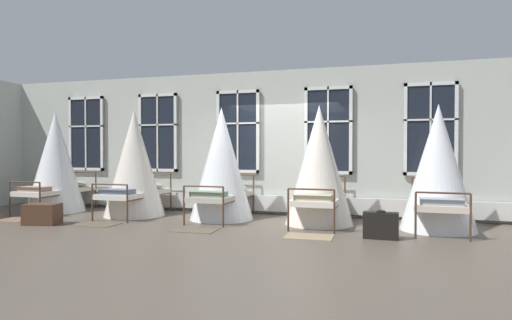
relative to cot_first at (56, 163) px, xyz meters
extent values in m
plane|color=brown|center=(5.24, -0.07, -1.15)|extent=(27.63, 27.63, 0.00)
cube|color=#B2B7AD|center=(5.24, 1.19, 0.48)|extent=(14.81, 0.10, 3.27)
cube|color=black|center=(0.02, 1.08, 0.74)|extent=(1.05, 0.02, 1.91)
cube|color=silver|center=(0.02, 1.08, -0.18)|extent=(1.05, 0.06, 0.07)
cube|color=silver|center=(0.02, 1.08, 1.66)|extent=(1.05, 0.06, 0.07)
cube|color=silver|center=(-0.47, 1.08, 0.74)|extent=(0.07, 0.06, 1.91)
cube|color=silver|center=(0.51, 1.08, 0.74)|extent=(0.07, 0.06, 1.91)
cube|color=silver|center=(0.02, 1.08, 0.74)|extent=(0.04, 0.06, 1.91)
cube|color=silver|center=(0.02, 1.08, 0.93)|extent=(1.05, 0.06, 0.04)
cube|color=black|center=(2.11, 1.08, 0.74)|extent=(1.05, 0.02, 1.91)
cube|color=silver|center=(2.11, 1.08, -0.18)|extent=(1.05, 0.06, 0.07)
cube|color=silver|center=(2.11, 1.08, 1.66)|extent=(1.05, 0.06, 0.07)
cube|color=silver|center=(1.62, 1.08, 0.74)|extent=(0.07, 0.06, 1.91)
cube|color=silver|center=(2.59, 1.08, 0.74)|extent=(0.07, 0.06, 1.91)
cube|color=silver|center=(2.11, 1.08, 0.74)|extent=(0.04, 0.06, 1.91)
cube|color=silver|center=(2.11, 1.08, 0.93)|extent=(1.05, 0.06, 0.04)
cube|color=black|center=(4.19, 1.08, 0.74)|extent=(1.05, 0.02, 1.91)
cube|color=silver|center=(4.19, 1.08, -0.18)|extent=(1.05, 0.06, 0.07)
cube|color=silver|center=(4.19, 1.08, 1.66)|extent=(1.05, 0.06, 0.07)
cube|color=silver|center=(3.71, 1.08, 0.74)|extent=(0.07, 0.06, 1.91)
cube|color=silver|center=(4.68, 1.08, 0.74)|extent=(0.07, 0.06, 1.91)
cube|color=silver|center=(4.19, 1.08, 0.74)|extent=(0.04, 0.06, 1.91)
cube|color=silver|center=(4.19, 1.08, 0.93)|extent=(1.05, 0.06, 0.04)
cube|color=black|center=(6.28, 1.08, 0.74)|extent=(1.05, 0.02, 1.91)
cube|color=silver|center=(6.28, 1.08, -0.18)|extent=(1.05, 0.06, 0.07)
cube|color=silver|center=(6.28, 1.08, 1.66)|extent=(1.05, 0.06, 0.07)
cube|color=silver|center=(5.79, 1.08, 0.74)|extent=(0.07, 0.06, 1.91)
cube|color=silver|center=(6.77, 1.08, 0.74)|extent=(0.07, 0.06, 1.91)
cube|color=silver|center=(6.28, 1.08, 0.74)|extent=(0.04, 0.06, 1.91)
cube|color=silver|center=(6.28, 1.08, 0.93)|extent=(1.05, 0.06, 0.04)
cube|color=black|center=(8.37, 1.08, 0.74)|extent=(1.05, 0.02, 1.91)
cube|color=silver|center=(8.37, 1.08, -0.18)|extent=(1.05, 0.06, 0.07)
cube|color=silver|center=(8.37, 1.08, 1.66)|extent=(1.05, 0.06, 0.07)
cube|color=silver|center=(7.88, 1.08, 0.74)|extent=(0.07, 0.06, 1.91)
cube|color=silver|center=(8.86, 1.08, 0.74)|extent=(0.07, 0.06, 1.91)
cube|color=silver|center=(8.37, 1.08, 0.74)|extent=(0.04, 0.06, 1.91)
cube|color=silver|center=(8.37, 1.08, 0.93)|extent=(1.05, 0.06, 0.04)
cube|color=silver|center=(5.24, 1.06, -0.90)|extent=(11.04, 0.10, 0.36)
cylinder|color=#4C3323|center=(-0.40, 0.93, -0.70)|extent=(0.04, 0.04, 0.89)
cylinder|color=#4C3323|center=(0.42, 0.92, -0.70)|extent=(0.04, 0.04, 0.89)
cylinder|color=#4C3323|center=(-0.42, -0.93, -0.77)|extent=(0.04, 0.04, 0.76)
cylinder|color=#4C3323|center=(0.40, -0.93, -0.77)|extent=(0.04, 0.04, 0.76)
cylinder|color=#4C3323|center=(-0.41, 0.00, -0.72)|extent=(0.05, 1.85, 0.03)
cylinder|color=#4C3323|center=(0.41, -0.01, -0.72)|extent=(0.05, 1.85, 0.03)
cylinder|color=#4C3323|center=(0.01, 0.93, -0.26)|extent=(0.82, 0.04, 0.03)
cylinder|color=#4C3323|center=(-0.01, -0.93, -0.39)|extent=(0.82, 0.04, 0.03)
cube|color=silver|center=(0.00, 0.00, -0.66)|extent=(0.86, 1.88, 0.11)
ellipsoid|color=#B7B2A3|center=(0.01, 0.69, -0.54)|extent=(0.63, 0.41, 0.14)
cube|color=gray|center=(-0.01, -0.67, -0.56)|extent=(0.68, 0.37, 0.10)
cone|color=white|center=(0.00, 0.00, 0.04)|extent=(1.34, 1.34, 2.37)
cylinder|color=#4C3323|center=(1.73, 0.90, -0.70)|extent=(0.04, 0.04, 0.89)
cylinder|color=#4C3323|center=(2.55, 0.91, -0.70)|extent=(0.04, 0.04, 0.89)
cylinder|color=#4C3323|center=(1.74, -0.95, -0.77)|extent=(0.04, 0.04, 0.76)
cylinder|color=#4C3323|center=(2.56, -0.95, -0.77)|extent=(0.04, 0.04, 0.76)
cylinder|color=#4C3323|center=(1.73, -0.03, -0.72)|extent=(0.04, 1.85, 0.03)
cylinder|color=#4C3323|center=(2.55, -0.02, -0.72)|extent=(0.04, 1.85, 0.03)
cylinder|color=#4C3323|center=(2.14, 0.90, -0.26)|extent=(0.82, 0.04, 0.03)
cylinder|color=#4C3323|center=(2.15, -0.95, -0.39)|extent=(0.82, 0.04, 0.03)
cube|color=silver|center=(2.14, -0.02, -0.66)|extent=(0.85, 1.88, 0.11)
ellipsoid|color=#B7B2A3|center=(2.14, 0.66, -0.54)|extent=(0.63, 0.40, 0.14)
cube|color=slate|center=(2.15, -0.69, -0.56)|extent=(0.68, 0.36, 0.10)
cone|color=silver|center=(2.14, -0.02, 0.03)|extent=(1.34, 1.34, 2.36)
cylinder|color=#4C3323|center=(3.78, 1.00, -0.70)|extent=(0.04, 0.04, 0.89)
cylinder|color=#4C3323|center=(4.60, 0.99, -0.70)|extent=(0.04, 0.04, 0.89)
cylinder|color=#4C3323|center=(3.76, -0.85, -0.77)|extent=(0.04, 0.04, 0.76)
cylinder|color=#4C3323|center=(4.58, -0.86, -0.77)|extent=(0.04, 0.04, 0.76)
cylinder|color=#4C3323|center=(3.77, 0.07, -0.72)|extent=(0.06, 1.85, 0.03)
cylinder|color=#4C3323|center=(4.59, 0.06, -0.72)|extent=(0.06, 1.85, 0.03)
cylinder|color=#4C3323|center=(4.19, 1.00, -0.26)|extent=(0.82, 0.04, 0.03)
cylinder|color=#4C3323|center=(4.17, -0.86, -0.39)|extent=(0.82, 0.04, 0.03)
cube|color=#B7B2A3|center=(4.18, 0.07, -0.66)|extent=(0.87, 1.89, 0.11)
ellipsoid|color=silver|center=(4.19, 0.76, -0.54)|extent=(0.64, 0.41, 0.14)
cube|color=slate|center=(4.17, -0.60, -0.56)|extent=(0.68, 0.37, 0.10)
cone|color=white|center=(4.18, 0.07, 0.03)|extent=(1.34, 1.34, 2.36)
cylinder|color=#4C3323|center=(5.84, 0.96, -0.70)|extent=(0.04, 0.04, 0.89)
cylinder|color=#4C3323|center=(6.66, 0.96, -0.70)|extent=(0.04, 0.04, 0.89)
cylinder|color=#4C3323|center=(5.84, -0.89, -0.77)|extent=(0.04, 0.04, 0.76)
cylinder|color=#4C3323|center=(6.66, -0.89, -0.77)|extent=(0.04, 0.04, 0.76)
cylinder|color=#4C3323|center=(5.84, 0.04, -0.72)|extent=(0.03, 1.85, 0.03)
cylinder|color=#4C3323|center=(6.66, 0.04, -0.72)|extent=(0.03, 1.85, 0.03)
cylinder|color=#4C3323|center=(6.25, 0.96, -0.26)|extent=(0.82, 0.03, 0.03)
cylinder|color=#4C3323|center=(6.25, -0.89, -0.39)|extent=(0.82, 0.03, 0.03)
cube|color=silver|center=(6.25, 0.04, -0.66)|extent=(0.84, 1.88, 0.11)
ellipsoid|color=silver|center=(6.25, 0.72, -0.54)|extent=(0.63, 0.40, 0.14)
cube|color=tan|center=(6.25, -0.63, -0.56)|extent=(0.68, 0.36, 0.10)
cone|color=silver|center=(6.25, 0.04, 0.02)|extent=(1.34, 1.34, 2.34)
cylinder|color=#4C3323|center=(8.02, 0.92, -0.70)|extent=(0.04, 0.04, 0.89)
cylinder|color=#4C3323|center=(8.84, 0.91, -0.70)|extent=(0.04, 0.04, 0.89)
cylinder|color=#4C3323|center=(7.99, -0.93, -0.77)|extent=(0.04, 0.04, 0.76)
cylinder|color=#4C3323|center=(8.81, -0.95, -0.77)|extent=(0.04, 0.04, 0.76)
cylinder|color=#4C3323|center=(8.01, 0.00, -0.72)|extent=(0.07, 1.85, 0.03)
cylinder|color=#4C3323|center=(8.82, -0.02, -0.72)|extent=(0.07, 1.85, 0.03)
cylinder|color=#4C3323|center=(8.43, 0.92, -0.26)|extent=(0.82, 0.05, 0.03)
cylinder|color=#4C3323|center=(8.40, -0.94, -0.39)|extent=(0.82, 0.05, 0.03)
cube|color=beige|center=(8.41, -0.01, -0.66)|extent=(0.88, 1.89, 0.11)
ellipsoid|color=beige|center=(8.43, 0.68, -0.54)|extent=(0.64, 0.41, 0.14)
cube|color=#8C939E|center=(8.40, -0.68, -0.56)|extent=(0.68, 0.37, 0.10)
cone|color=white|center=(8.41, -0.01, 0.00)|extent=(1.34, 1.34, 2.30)
cube|color=brown|center=(0.02, -1.30, -1.15)|extent=(0.82, 0.59, 0.01)
cube|color=brown|center=(2.11, -1.30, -1.15)|extent=(0.81, 0.58, 0.01)
cube|color=brown|center=(4.19, -1.30, -1.15)|extent=(0.83, 0.60, 0.01)
cube|color=#8E7A5B|center=(6.28, -1.30, -1.15)|extent=(0.82, 0.58, 0.01)
cube|color=black|center=(7.44, -1.13, -0.93)|extent=(0.57, 0.22, 0.44)
cube|color=tan|center=(7.44, -1.02, -0.93)|extent=(0.50, 0.03, 0.03)
torus|color=black|center=(7.44, -1.13, -0.70)|extent=(0.15, 0.15, 0.02)
cube|color=#472D1E|center=(1.06, -1.58, -0.95)|extent=(0.71, 0.52, 0.41)
camera|label=1|loc=(7.57, -8.60, 0.29)|focal=30.92mm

